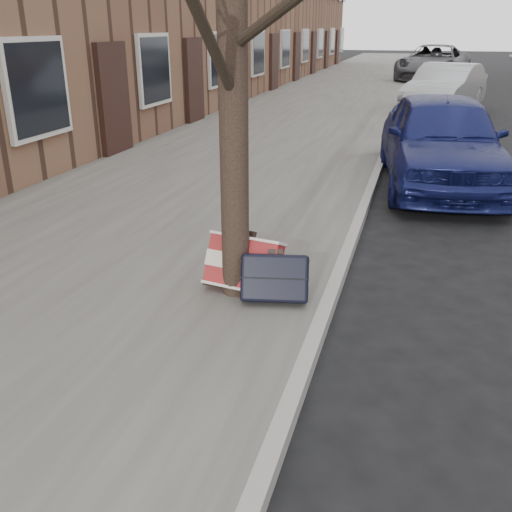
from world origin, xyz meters
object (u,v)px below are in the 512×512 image
(car_near_front, at_px, (441,140))
(car_near_mid, at_px, (445,89))
(suitcase_red, at_px, (244,264))
(suitcase_navy, at_px, (275,277))

(car_near_front, bearing_deg, car_near_mid, 81.40)
(suitcase_red, height_order, car_near_mid, car_near_mid)
(suitcase_red, distance_m, car_near_front, 5.13)
(suitcase_navy, xyz_separation_m, car_near_mid, (1.64, 13.37, 0.34))
(suitcase_red, distance_m, car_near_mid, 13.37)
(suitcase_red, relative_size, car_near_mid, 0.16)
(suitcase_red, bearing_deg, suitcase_navy, -14.44)
(suitcase_red, height_order, suitcase_navy, suitcase_red)
(suitcase_red, relative_size, car_near_front, 0.16)
(suitcase_red, relative_size, suitcase_navy, 1.15)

